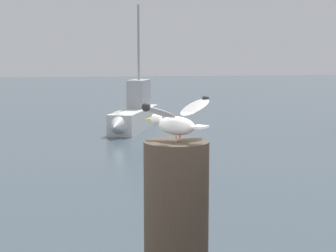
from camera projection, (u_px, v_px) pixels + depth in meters
name	position (u px, v px, depth m)	size (l,w,h in m)	color
mooring_post	(176.00, 241.00, 3.06)	(0.35, 0.35, 1.11)	#382D23
seagull	(176.00, 119.00, 2.97)	(0.49, 0.48, 0.23)	tan
boat_white	(133.00, 114.00, 20.19)	(2.48, 4.57, 4.54)	silver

